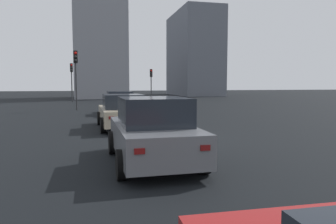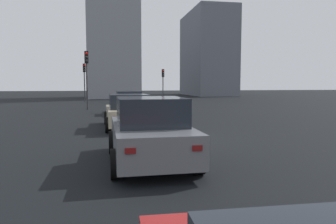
{
  "view_description": "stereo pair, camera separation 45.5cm",
  "coord_description": "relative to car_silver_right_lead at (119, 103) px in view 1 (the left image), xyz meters",
  "views": [
    {
      "loc": [
        -10.81,
        3.01,
        1.98
      ],
      "look_at": [
        -1.86,
        0.92,
        1.16
      ],
      "focal_mm": 33.88,
      "sensor_mm": 36.0,
      "label": 1
    },
    {
      "loc": [
        -10.9,
        2.56,
        1.98
      ],
      "look_at": [
        -1.86,
        0.92,
        1.16
      ],
      "focal_mm": 33.88,
      "sensor_mm": 36.0,
      "label": 2
    }
  ],
  "objects": [
    {
      "name": "car_beige_right_second",
      "position": [
        -6.76,
        0.38,
        0.01
      ],
      "size": [
        4.42,
        2.21,
        1.51
      ],
      "rotation": [
        0.0,
        0.0,
        0.03
      ],
      "color": "tan",
      "rests_on": "ground_plane"
    },
    {
      "name": "ground_plane",
      "position": [
        -10.14,
        -1.4,
        -0.82
      ],
      "size": [
        160.0,
        160.0,
        0.2
      ],
      "primitive_type": "cube",
      "color": "black"
    },
    {
      "name": "traffic_light_far_left",
      "position": [
        3.59,
        2.89,
        2.43
      ],
      "size": [
        0.33,
        0.31,
        4.4
      ],
      "rotation": [
        0.0,
        0.0,
        3.28
      ],
      "color": "#2D2D30",
      "rests_on": "ground_plane"
    },
    {
      "name": "building_facade_center",
      "position": [
        24.63,
        0.6,
        7.39
      ],
      "size": [
        9.11,
        6.87,
        16.23
      ],
      "primitive_type": "cube",
      "color": "gray",
      "rests_on": "ground_plane"
    },
    {
      "name": "car_silver_right_lead",
      "position": [
        0.0,
        0.0,
        0.0
      ],
      "size": [
        4.27,
        2.05,
        1.49
      ],
      "rotation": [
        0.0,
        0.0,
        0.03
      ],
      "color": "#A8AAB2",
      "rests_on": "ground_plane"
    },
    {
      "name": "traffic_light_near_right",
      "position": [
        14.04,
        3.88,
        2.23
      ],
      "size": [
        0.33,
        0.3,
        4.11
      ],
      "rotation": [
        0.0,
        0.0,
        3.28
      ],
      "color": "#2D2D30",
      "rests_on": "ground_plane"
    },
    {
      "name": "traffic_light_near_left",
      "position": [
        15.35,
        -4.86,
        1.91
      ],
      "size": [
        0.32,
        0.29,
        3.65
      ],
      "rotation": [
        0.0,
        0.0,
        3.09
      ],
      "color": "#2D2D30",
      "rests_on": "ground_plane"
    },
    {
      "name": "building_facade_left",
      "position": [
        32.43,
        -15.4,
        6.37
      ],
      "size": [
        14.43,
        6.4,
        14.18
      ],
      "primitive_type": "cube",
      "color": "slate",
      "rests_on": "ground_plane"
    },
    {
      "name": "car_grey_right_third",
      "position": [
        -13.27,
        0.21,
        0.06
      ],
      "size": [
        4.11,
        2.05,
        1.65
      ],
      "rotation": [
        0.0,
        0.0,
        0.02
      ],
      "color": "slate",
      "rests_on": "ground_plane"
    }
  ]
}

